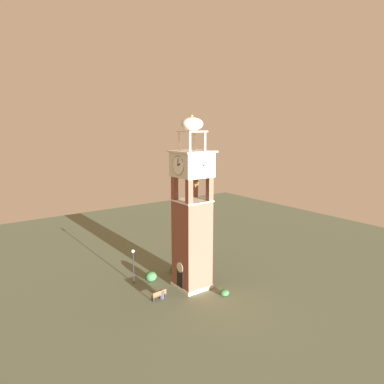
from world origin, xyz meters
name	(u,v)px	position (x,y,z in m)	size (l,w,h in m)	color
ground	(192,286)	(0.00, 0.00, 0.00)	(80.00, 80.00, 0.00)	#5B664C
clock_tower	(192,220)	(0.00, 0.00, 7.44)	(3.74, 3.74, 18.25)	brown
park_bench	(159,295)	(0.44, -4.41, 0.48)	(0.54, 1.62, 0.95)	brown
lamp_post	(133,260)	(-4.49, -4.71, 2.70)	(0.36, 0.36, 3.89)	black
trash_bin	(162,295)	(0.38, -4.06, 0.40)	(0.52, 0.52, 0.80)	#2D2D33
shrub_near_entry	(224,293)	(3.69, 1.42, 0.33)	(0.96, 0.96, 0.65)	#336638
shrub_left_of_tower	(175,269)	(-4.32, 0.70, 0.44)	(1.29, 1.29, 0.87)	#336638
shrub_behind_bench	(151,276)	(-3.85, -2.89, 0.55)	(1.27, 1.27, 1.10)	#336638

